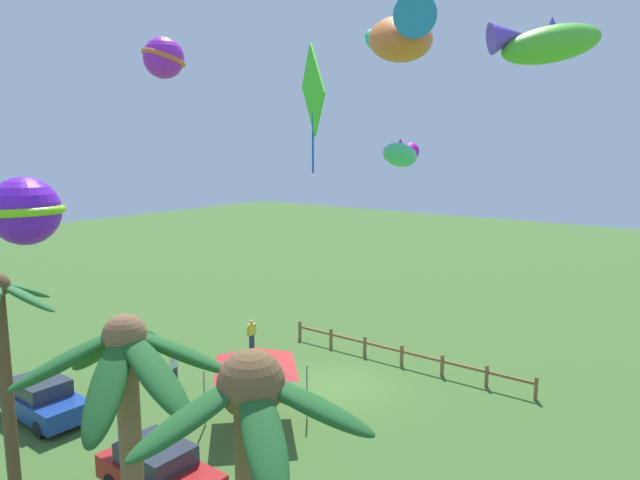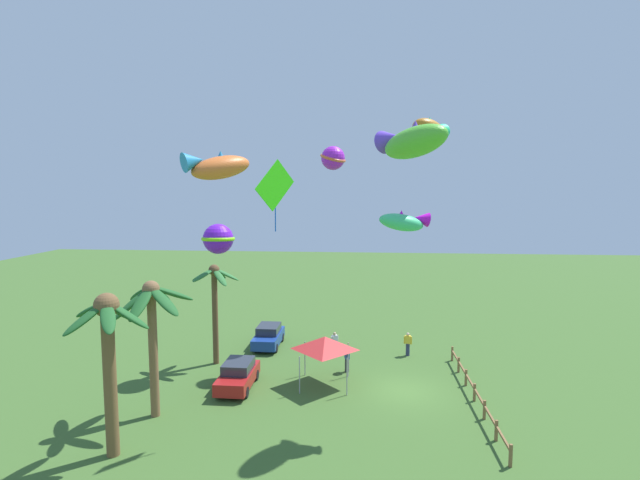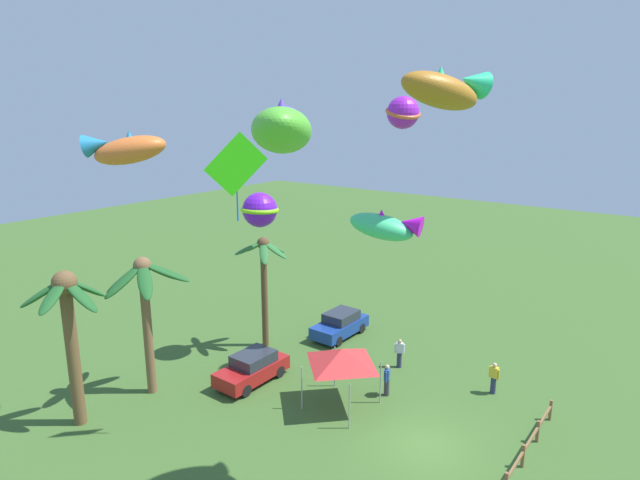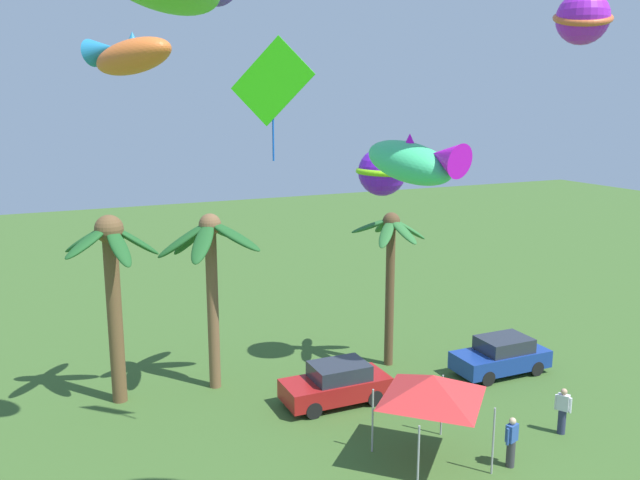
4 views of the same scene
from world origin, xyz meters
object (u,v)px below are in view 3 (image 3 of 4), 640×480
at_px(parked_car_0, 252,368).
at_px(palm_tree_2, 264,267).
at_px(parked_car_1, 340,324).
at_px(kite_ball_0, 403,113).
at_px(spectator_0, 494,378).
at_px(festival_tent, 342,357).
at_px(kite_fish_1, 385,226).
at_px(spectator_2, 399,353).
at_px(spectator_1, 387,380).
at_px(kite_ball_2, 260,210).
at_px(kite_fish_6, 125,149).
at_px(kite_diamond_3, 236,166).
at_px(kite_fish_4, 282,129).
at_px(palm_tree_1, 145,290).
at_px(kite_fish_5, 445,89).
at_px(palm_tree_0, 68,317).

bearing_deg(parked_car_0, palm_tree_2, 33.53).
xyz_separation_m(parked_car_1, kite_ball_0, (-1.78, -4.70, 12.47)).
xyz_separation_m(parked_car_0, spectator_0, (6.11, -10.12, 0.06)).
bearing_deg(festival_tent, kite_fish_1, -130.73).
bearing_deg(kite_ball_0, spectator_2, -22.13).
distance_m(spectator_1, kite_ball_2, 10.82).
bearing_deg(parked_car_1, kite_fish_6, -176.67).
relative_size(kite_fish_1, kite_fish_6, 0.94).
xyz_separation_m(kite_diamond_3, kite_fish_6, (-3.52, 1.67, 0.75)).
bearing_deg(kite_diamond_3, parked_car_0, 39.91).
height_order(festival_tent, kite_fish_4, kite_fish_4).
relative_size(spectator_2, festival_tent, 0.56).
bearing_deg(palm_tree_2, kite_ball_2, -144.97).
height_order(palm_tree_2, kite_fish_1, kite_fish_1).
bearing_deg(kite_fish_4, palm_tree_1, 71.99).
height_order(parked_car_0, parked_car_1, same).
bearing_deg(kite_ball_2, kite_ball_0, -68.75).
xyz_separation_m(spectator_2, kite_fish_4, (-13.27, -3.47, 12.10)).
height_order(parked_car_1, spectator_2, spectator_2).
bearing_deg(palm_tree_1, parked_car_0, -41.78).
height_order(palm_tree_2, kite_ball_0, kite_ball_0).
xyz_separation_m(kite_fish_1, kite_ball_2, (5.46, 10.72, -1.46)).
bearing_deg(kite_diamond_3, parked_car_1, 13.19).
xyz_separation_m(festival_tent, kite_ball_2, (2.00, 6.70, 5.72)).
bearing_deg(kite_ball_0, kite_ball_2, 111.25).
distance_m(kite_fish_1, kite_diamond_3, 6.32).
bearing_deg(kite_ball_2, parked_car_1, -26.01).
height_order(palm_tree_1, spectator_0, palm_tree_1).
height_order(spectator_1, kite_fish_6, kite_fish_6).
relative_size(parked_car_1, kite_diamond_3, 1.16).
relative_size(parked_car_0, spectator_1, 2.47).
xyz_separation_m(palm_tree_1, kite_diamond_3, (0.22, -6.06, 6.12)).
bearing_deg(parked_car_0, kite_ball_0, -42.64).
xyz_separation_m(palm_tree_1, kite_fish_1, (0.95, -12.12, 4.46)).
xyz_separation_m(kite_diamond_3, kite_fish_4, (-4.08, -5.81, 1.59)).
bearing_deg(palm_tree_1, kite_fish_1, -85.50).
bearing_deg(palm_tree_2, kite_fish_5, -112.03).
bearing_deg(spectator_1, kite_ball_2, 90.49).
bearing_deg(palm_tree_0, festival_tent, -46.33).
height_order(spectator_0, spectator_1, same).
relative_size(spectator_1, kite_fish_6, 0.56).
xyz_separation_m(palm_tree_0, festival_tent, (7.99, -8.37, -2.48)).
relative_size(palm_tree_0, spectator_1, 4.38).
distance_m(kite_diamond_3, kite_fish_6, 3.97).
xyz_separation_m(kite_ball_0, kite_ball_2, (-2.67, 6.88, -5.03)).
bearing_deg(kite_ball_2, kite_diamond_3, -143.02).
bearing_deg(parked_car_1, spectator_0, -96.71).
distance_m(kite_diamond_3, kite_fish_5, 8.06).
height_order(palm_tree_2, parked_car_0, palm_tree_2).
xyz_separation_m(palm_tree_1, kite_ball_2, (6.42, -1.40, 2.99)).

